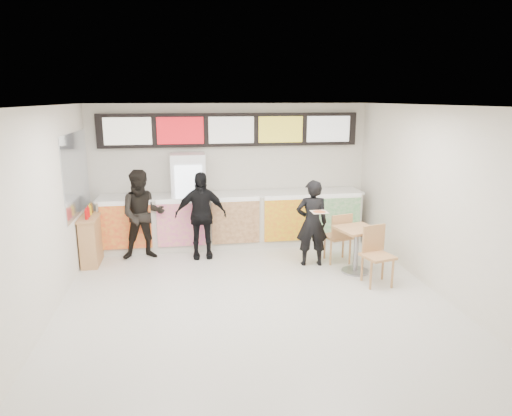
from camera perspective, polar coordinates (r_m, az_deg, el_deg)
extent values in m
plane|color=beige|center=(7.11, 0.11, -12.33)|extent=(7.00, 7.00, 0.00)
plane|color=white|center=(6.39, 0.12, 12.63)|extent=(7.00, 7.00, 0.00)
plane|color=silver|center=(9.99, -3.12, 4.32)|extent=(6.00, 0.00, 6.00)
plane|color=silver|center=(6.80, -25.69, -1.45)|extent=(0.00, 7.00, 7.00)
plane|color=silver|center=(7.66, 22.87, 0.39)|extent=(0.00, 7.00, 7.00)
cube|color=silver|center=(9.81, -2.80, -1.54)|extent=(5.50, 0.70, 1.10)
cube|color=silver|center=(9.67, -2.84, 1.72)|extent=(5.56, 0.76, 0.04)
cube|color=red|center=(9.44, -15.94, -2.31)|extent=(0.99, 0.02, 0.90)
cube|color=#D8309C|center=(9.37, -9.25, -2.07)|extent=(0.99, 0.02, 0.90)
cube|color=brown|center=(9.43, -2.55, -1.81)|extent=(0.99, 0.02, 0.90)
cube|color=yellow|center=(9.61, 3.98, -1.53)|extent=(0.99, 0.02, 0.90)
cube|color=#228A35|center=(9.91, 10.19, -1.25)|extent=(0.99, 0.02, 0.90)
cube|color=black|center=(9.81, -3.14, 9.73)|extent=(5.50, 0.12, 0.70)
cube|color=white|center=(9.74, -15.76, 9.23)|extent=(0.95, 0.02, 0.55)
cube|color=red|center=(9.68, -9.43, 9.52)|extent=(0.95, 0.02, 0.55)
cube|color=silver|center=(9.74, -3.10, 9.71)|extent=(0.95, 0.02, 0.55)
cube|color=gold|center=(9.90, 3.10, 9.77)|extent=(0.95, 0.02, 0.55)
cube|color=silver|center=(10.18, 9.03, 9.73)|extent=(0.95, 0.02, 0.55)
cube|color=white|center=(9.66, -8.36, 0.85)|extent=(0.70, 0.65, 2.00)
cube|color=white|center=(9.32, -8.34, 0.70)|extent=(0.54, 0.02, 1.50)
cylinder|color=#198C2B|center=(9.51, -9.48, -2.82)|extent=(0.07, 0.07, 0.22)
cylinder|color=orange|center=(9.51, -8.64, -2.79)|extent=(0.07, 0.07, 0.22)
cylinder|color=red|center=(9.51, -7.80, -2.76)|extent=(0.07, 0.07, 0.22)
cylinder|color=blue|center=(9.51, -6.95, -2.73)|extent=(0.07, 0.07, 0.22)
cylinder|color=orange|center=(9.41, -9.57, -0.60)|extent=(0.07, 0.07, 0.22)
cylinder|color=red|center=(9.41, -8.72, -0.57)|extent=(0.07, 0.07, 0.22)
cylinder|color=blue|center=(9.41, -7.87, -0.54)|extent=(0.07, 0.07, 0.22)
cylinder|color=#198C2B|center=(9.41, -7.02, -0.51)|extent=(0.07, 0.07, 0.22)
cylinder|color=red|center=(9.33, -9.66, 1.66)|extent=(0.07, 0.07, 0.22)
cylinder|color=blue|center=(9.32, -8.80, 1.69)|extent=(0.07, 0.07, 0.22)
cylinder|color=#198C2B|center=(9.33, -7.94, 1.73)|extent=(0.07, 0.07, 0.22)
cylinder|color=orange|center=(9.33, -7.09, 1.76)|extent=(0.07, 0.07, 0.22)
cylinder|color=blue|center=(9.26, -9.76, 3.96)|extent=(0.07, 0.07, 0.22)
cylinder|color=#198C2B|center=(9.25, -8.89, 4.00)|extent=(0.07, 0.07, 0.22)
cylinder|color=orange|center=(9.26, -8.02, 4.03)|extent=(0.07, 0.07, 0.22)
cylinder|color=red|center=(9.26, -7.15, 4.06)|extent=(0.07, 0.07, 0.22)
cube|color=#B2B7BF|center=(9.08, -21.55, 4.04)|extent=(0.01, 2.00, 1.50)
imported|color=black|center=(8.62, 6.99, -1.89)|extent=(0.63, 0.44, 1.64)
imported|color=black|center=(9.17, -13.99, -0.83)|extent=(0.91, 0.73, 1.78)
imported|color=black|center=(9.03, -6.93, -0.90)|extent=(1.02, 0.44, 1.73)
cube|color=beige|center=(8.12, 7.93, -0.49)|extent=(0.28, 0.28, 0.01)
cone|color=#CC7233|center=(8.11, 7.93, -0.42)|extent=(0.36, 0.36, 0.02)
cube|color=tan|center=(8.38, 12.55, -2.60)|extent=(0.81, 0.81, 0.04)
cylinder|color=gray|center=(8.51, 12.40, -5.28)|extent=(0.09, 0.09, 0.81)
cylinder|color=gray|center=(8.64, 12.27, -7.70)|extent=(0.49, 0.49, 0.03)
cube|color=tan|center=(8.01, 14.99, -5.86)|extent=(0.57, 0.57, 0.04)
cube|color=tan|center=(8.12, 14.50, -3.66)|extent=(0.44, 0.14, 0.47)
cube|color=tan|center=(8.96, 10.16, -3.53)|extent=(0.57, 0.57, 0.04)
cube|color=tan|center=(8.69, 10.69, -2.31)|extent=(0.44, 0.14, 0.47)
cube|color=tan|center=(9.29, -19.89, -3.90)|extent=(0.30, 0.79, 0.89)
cube|color=tan|center=(9.16, -20.13, -1.12)|extent=(0.34, 0.83, 0.04)
cylinder|color=red|center=(8.93, -20.44, -0.79)|extent=(0.06, 0.06, 0.18)
cylinder|color=red|center=(9.09, -20.24, -0.53)|extent=(0.06, 0.06, 0.18)
cylinder|color=yellow|center=(9.25, -20.05, -0.28)|extent=(0.06, 0.06, 0.18)
cylinder|color=brown|center=(9.40, -19.87, -0.05)|extent=(0.06, 0.06, 0.18)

